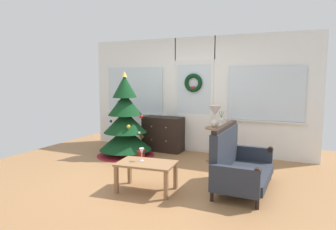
# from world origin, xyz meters

# --- Properties ---
(ground_plane) EXTENTS (6.76, 6.76, 0.00)m
(ground_plane) POSITION_xyz_m (0.00, 0.00, 0.00)
(ground_plane) COLOR #996B42
(back_wall_with_door) EXTENTS (5.20, 0.19, 2.55)m
(back_wall_with_door) POSITION_xyz_m (0.00, 2.08, 1.28)
(back_wall_with_door) COLOR white
(back_wall_with_door) RESTS_ON ground
(christmas_tree) EXTENTS (1.23, 1.23, 1.80)m
(christmas_tree) POSITION_xyz_m (-1.20, 1.09, 0.64)
(christmas_tree) COLOR #4C331E
(christmas_tree) RESTS_ON ground
(dresser_cabinet) EXTENTS (0.91, 0.46, 0.78)m
(dresser_cabinet) POSITION_xyz_m (-0.64, 1.79, 0.39)
(dresser_cabinet) COLOR black
(dresser_cabinet) RESTS_ON ground
(settee_sofa) EXTENTS (0.73, 1.39, 0.96)m
(settee_sofa) POSITION_xyz_m (1.39, 0.12, 0.38)
(settee_sofa) COLOR black
(settee_sofa) RESTS_ON ground
(side_table) EXTENTS (0.50, 0.48, 0.67)m
(side_table) POSITION_xyz_m (0.69, 1.52, 0.48)
(side_table) COLOR #8E6642
(side_table) RESTS_ON ground
(table_lamp) EXTENTS (0.28, 0.28, 0.44)m
(table_lamp) POSITION_xyz_m (0.63, 1.56, 0.95)
(table_lamp) COLOR silver
(table_lamp) RESTS_ON side_table
(flower_vase) EXTENTS (0.11, 0.10, 0.35)m
(flower_vase) POSITION_xyz_m (0.79, 1.46, 0.79)
(flower_vase) COLOR beige
(flower_vase) RESTS_ON side_table
(coffee_table) EXTENTS (0.89, 0.61, 0.43)m
(coffee_table) POSITION_xyz_m (0.21, -0.55, 0.37)
(coffee_table) COLOR #8E6642
(coffee_table) RESTS_ON ground
(wine_glass) EXTENTS (0.08, 0.08, 0.20)m
(wine_glass) POSITION_xyz_m (0.10, -0.50, 0.57)
(wine_glass) COLOR silver
(wine_glass) RESTS_ON coffee_table
(gift_box) EXTENTS (0.20, 0.18, 0.20)m
(gift_box) POSITION_xyz_m (-0.79, 0.93, 0.10)
(gift_box) COLOR red
(gift_box) RESTS_ON ground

